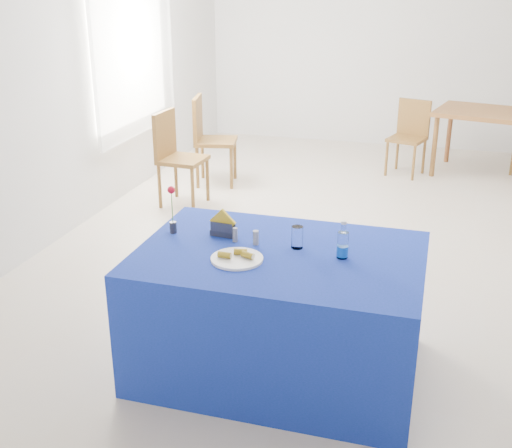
{
  "coord_description": "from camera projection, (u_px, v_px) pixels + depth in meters",
  "views": [
    {
      "loc": [
        0.68,
        -5.35,
        2.23
      ],
      "look_at": [
        -0.25,
        -2.16,
        0.92
      ],
      "focal_mm": 45.0,
      "sensor_mm": 36.0,
      "label": 1
    }
  ],
  "objects": [
    {
      "name": "window_pane",
      "position": [
        129.0,
        43.0,
        6.56
      ],
      "size": [
        0.04,
        1.5,
        1.6
      ],
      "primitive_type": "cube",
      "color": "white",
      "rests_on": "room_shell"
    },
    {
      "name": "salt_shaker",
      "position": [
        256.0,
        238.0,
        3.69
      ],
      "size": [
        0.03,
        0.03,
        0.08
      ],
      "primitive_type": "cylinder",
      "color": "gray",
      "rests_on": "blue_table"
    },
    {
      "name": "drinking_glass",
      "position": [
        297.0,
        237.0,
        3.64
      ],
      "size": [
        0.07,
        0.07,
        0.13
      ],
      "primitive_type": "cylinder",
      "color": "white",
      "rests_on": "blue_table"
    },
    {
      "name": "pepper_shaker",
      "position": [
        235.0,
        235.0,
        3.73
      ],
      "size": [
        0.03,
        0.03,
        0.08
      ],
      "primitive_type": "cylinder",
      "color": "slate",
      "rests_on": "blue_table"
    },
    {
      "name": "plate",
      "position": [
        237.0,
        259.0,
        3.5
      ],
      "size": [
        0.29,
        0.29,
        0.01
      ],
      "primitive_type": "cylinder",
      "color": "white",
      "rests_on": "blue_table"
    },
    {
      "name": "oak_table",
      "position": [
        498.0,
        118.0,
        7.28
      ],
      "size": [
        1.49,
        1.13,
        0.76
      ],
      "color": "olive",
      "rests_on": "floor"
    },
    {
      "name": "chair_win_b",
      "position": [
        208.0,
        134.0,
        7.06
      ],
      "size": [
        0.52,
        0.52,
        0.98
      ],
      "rotation": [
        0.0,
        0.0,
        1.78
      ],
      "color": "brown",
      "rests_on": "floor"
    },
    {
      "name": "chair_win_a",
      "position": [
        175.0,
        152.0,
        6.43
      ],
      "size": [
        0.45,
        0.45,
        0.95
      ],
      "rotation": [
        0.0,
        0.0,
        1.51
      ],
      "color": "brown",
      "rests_on": "floor"
    },
    {
      "name": "curtain",
      "position": [
        135.0,
        43.0,
        6.54
      ],
      "size": [
        0.04,
        1.75,
        1.85
      ],
      "primitive_type": "cube",
      "color": "white",
      "rests_on": "room_shell"
    },
    {
      "name": "chair_bg_left",
      "position": [
        410.0,
        132.0,
        7.45
      ],
      "size": [
        0.48,
        0.48,
        0.86
      ],
      "rotation": [
        0.0,
        0.0,
        -0.3
      ],
      "color": "brown",
      "rests_on": "floor"
    },
    {
      "name": "blue_table",
      "position": [
        279.0,
        312.0,
        3.74
      ],
      "size": [
        1.6,
        1.1,
        0.76
      ],
      "color": "navy",
      "rests_on": "floor"
    },
    {
      "name": "napkin_holder",
      "position": [
        223.0,
        228.0,
        3.81
      ],
      "size": [
        0.16,
        0.07,
        0.17
      ],
      "color": "#333337",
      "rests_on": "blue_table"
    },
    {
      "name": "rose_vase",
      "position": [
        172.0,
        211.0,
        3.82
      ],
      "size": [
        0.05,
        0.05,
        0.3
      ],
      "color": "#232328",
      "rests_on": "blue_table"
    },
    {
      "name": "floor",
      "position": [
        350.0,
        237.0,
        5.77
      ],
      "size": [
        7.0,
        7.0,
        0.0
      ],
      "primitive_type": "plane",
      "color": "beige",
      "rests_on": "ground"
    },
    {
      "name": "room_shell",
      "position": [
        361.0,
        36.0,
        5.13
      ],
      "size": [
        7.0,
        7.0,
        7.0
      ],
      "color": "silver",
      "rests_on": "ground"
    },
    {
      "name": "banana_pieces",
      "position": [
        238.0,
        254.0,
        3.5
      ],
      "size": [
        0.2,
        0.11,
        0.03
      ],
      "color": "gold",
      "rests_on": "plate"
    },
    {
      "name": "water_bottle",
      "position": [
        343.0,
        246.0,
        3.51
      ],
      "size": [
        0.06,
        0.06,
        0.21
      ],
      "color": "white",
      "rests_on": "blue_table"
    }
  ]
}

